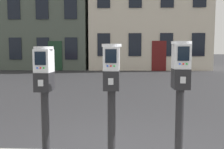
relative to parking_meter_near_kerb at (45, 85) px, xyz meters
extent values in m
cylinder|color=black|center=(0.00, 0.00, -0.51)|extent=(0.09, 0.09, 0.90)
cube|color=black|center=(0.00, 0.00, 0.04)|extent=(0.17, 0.24, 0.21)
cube|color=#A5A8AD|center=(0.00, -0.13, 0.04)|extent=(0.06, 0.01, 0.07)
cube|color=#B7BABF|center=(0.00, 0.00, 0.27)|extent=(0.17, 0.23, 0.25)
cube|color=black|center=(0.00, -0.12, 0.30)|extent=(0.12, 0.01, 0.14)
cylinder|color=blue|center=(-0.04, -0.12, 0.20)|extent=(0.02, 0.01, 0.02)
cylinder|color=red|center=(0.00, -0.12, 0.20)|extent=(0.02, 0.01, 0.02)
cylinder|color=green|center=(0.03, -0.12, 0.20)|extent=(0.02, 0.01, 0.02)
cylinder|color=#B7BABF|center=(0.00, 0.00, 0.42)|extent=(0.22, 0.22, 0.03)
cylinder|color=black|center=(0.75, 0.00, -0.50)|extent=(0.09, 0.09, 0.91)
cube|color=black|center=(0.75, 0.00, 0.06)|extent=(0.17, 0.24, 0.21)
cube|color=#A5A8AD|center=(0.75, -0.13, 0.06)|extent=(0.06, 0.01, 0.07)
cube|color=#B7BABF|center=(0.75, 0.00, 0.30)|extent=(0.17, 0.23, 0.26)
cube|color=black|center=(0.75, -0.12, 0.33)|extent=(0.12, 0.01, 0.15)
cylinder|color=blue|center=(0.71, -0.12, 0.23)|extent=(0.02, 0.01, 0.02)
cylinder|color=red|center=(0.75, -0.12, 0.23)|extent=(0.02, 0.01, 0.02)
cylinder|color=green|center=(0.78, -0.12, 0.23)|extent=(0.02, 0.01, 0.02)
cylinder|color=#B7BABF|center=(0.75, 0.00, 0.44)|extent=(0.22, 0.22, 0.03)
cylinder|color=black|center=(1.50, 0.00, -0.49)|extent=(0.09, 0.09, 0.93)
cube|color=black|center=(1.50, 0.00, 0.08)|extent=(0.17, 0.24, 0.22)
cube|color=#A5A8AD|center=(1.50, -0.13, 0.08)|extent=(0.06, 0.01, 0.07)
cube|color=#B7BABF|center=(1.50, 0.00, 0.32)|extent=(0.17, 0.23, 0.26)
cube|color=black|center=(1.50, -0.12, 0.36)|extent=(0.12, 0.01, 0.15)
cylinder|color=blue|center=(1.46, -0.12, 0.25)|extent=(0.02, 0.01, 0.02)
cylinder|color=red|center=(1.50, -0.12, 0.25)|extent=(0.02, 0.01, 0.02)
cylinder|color=green|center=(1.53, -0.12, 0.25)|extent=(0.02, 0.01, 0.02)
cylinder|color=#B7BABF|center=(1.50, 0.00, 0.47)|extent=(0.22, 0.22, 0.03)
cube|color=black|center=(-6.93, 15.28, 0.47)|extent=(0.90, 0.06, 1.57)
cube|color=black|center=(-4.90, 15.28, 0.47)|extent=(0.90, 0.06, 1.57)
cube|color=black|center=(-2.88, 15.28, 0.47)|extent=(0.90, 0.06, 1.57)
cube|color=black|center=(-6.93, 15.28, 3.32)|extent=(0.90, 0.06, 1.57)
cube|color=black|center=(-4.90, 15.28, 3.32)|extent=(0.90, 0.06, 1.57)
cube|color=black|center=(-2.88, 15.28, 3.32)|extent=(0.90, 0.06, 1.57)
cube|color=#193823|center=(-4.04, 15.28, -0.05)|extent=(1.00, 0.07, 2.10)
cube|color=beige|center=(2.74, 18.61, 3.91)|extent=(8.77, 6.59, 10.01)
cube|color=black|center=(-0.55, 15.28, 0.74)|extent=(0.90, 0.06, 1.60)
cube|color=black|center=(1.64, 15.28, 0.74)|extent=(0.90, 0.06, 1.60)
cube|color=black|center=(3.84, 15.28, 0.74)|extent=(0.90, 0.06, 1.60)
cube|color=black|center=(6.03, 15.28, 0.74)|extent=(0.90, 0.06, 1.60)
cube|color=#591414|center=(3.33, 15.28, -0.05)|extent=(1.00, 0.07, 2.10)
camera|label=1|loc=(0.89, -2.78, 0.40)|focal=40.93mm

